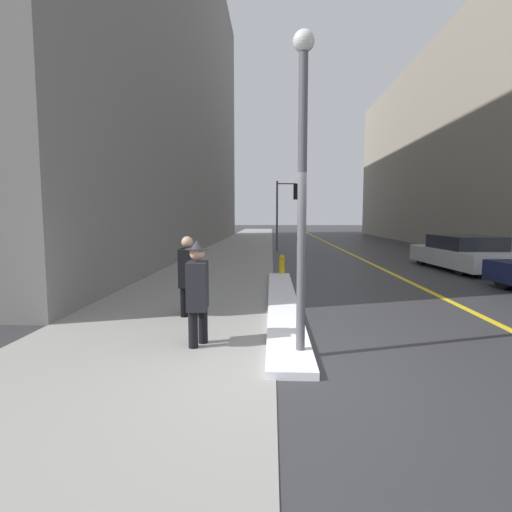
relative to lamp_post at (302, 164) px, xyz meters
The scene contains 12 objects.
ground_plane 2.69m from the lamp_post, 120.14° to the right, with size 160.00×160.00×0.00m, color #2D2D30.
sidewalk_slab 14.83m from the lamp_post, 99.23° to the left, with size 4.00×80.00×0.01m.
road_centre_stripe 15.10m from the lamp_post, 75.76° to the left, with size 0.16×80.00×0.00m.
snow_bank_curb 4.15m from the lamp_post, 92.63° to the left, with size 0.64×8.15×0.11m.
building_facade_left 22.09m from the lamp_post, 110.71° to the left, with size 6.00×36.00×20.34m.
building_facade_right 25.18m from the lamp_post, 59.41° to the left, with size 6.00×36.00×13.00m.
lamp_post is the anchor object (origin of this frame).
traffic_light_near 17.92m from the lamp_post, 88.15° to the left, with size 1.31×0.36×3.92m.
pedestrian_in_fedora 2.33m from the lamp_post, 164.46° to the left, with size 0.34×0.50×1.58m.
pedestrian_trailing 3.45m from the lamp_post, 132.41° to the left, with size 0.33×0.52×1.55m.
parked_car_white 11.45m from the lamp_post, 54.83° to the left, with size 2.25×4.68×1.23m.
fire_hydrant 7.70m from the lamp_post, 90.50° to the left, with size 0.20×0.20×0.70m.
Camera 1 is at (-0.06, -4.75, 1.93)m, focal length 28.00 mm.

